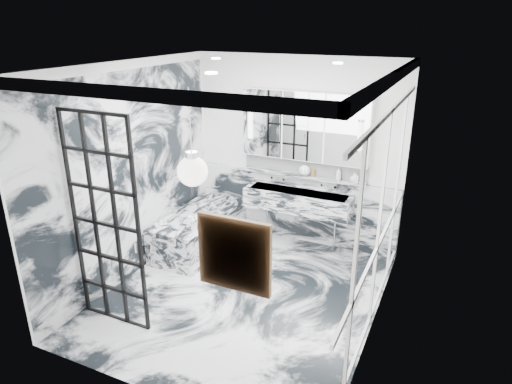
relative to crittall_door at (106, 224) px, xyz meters
The scene contains 25 objects.
floor 1.94m from the crittall_door, 43.72° to the left, with size 3.60×3.60×0.00m, color silver.
ceiling 2.21m from the crittall_door, 43.72° to the left, with size 3.60×3.60×0.00m, color white.
wall_back 3.06m from the crittall_door, 68.91° to the left, with size 3.60×3.60×0.00m, color white.
wall_front 1.34m from the crittall_door, 34.21° to the right, with size 3.60×3.60×0.00m, color white.
wall_left 1.18m from the crittall_door, 115.42° to the left, with size 3.60×3.60×0.00m, color white.
wall_right 2.90m from the crittall_door, 21.29° to the left, with size 3.60×3.60×0.00m, color white.
marble_clad_back 3.11m from the crittall_door, 68.74° to the left, with size 3.18×0.05×1.05m, color silver.
marble_clad_left 1.17m from the crittall_door, 114.75° to the left, with size 0.02×3.56×2.68m, color silver.
panel_molding 2.88m from the crittall_door, 21.43° to the left, with size 0.03×3.40×2.30m, color white.
soap_bottle_a 3.29m from the crittall_door, 57.01° to the left, with size 0.07×0.08×0.19m, color #8C5919.
soap_bottle_b 3.44m from the crittall_door, 53.48° to the left, with size 0.07×0.07×0.16m, color #4C4C51.
soap_bottle_c 3.42m from the crittall_door, 53.84° to the left, with size 0.11×0.11×0.14m, color silver.
face_pot 3.05m from the crittall_door, 65.07° to the left, with size 0.16×0.16×0.16m, color white.
amber_bottle 3.10m from the crittall_door, 62.85° to the left, with size 0.04×0.04×0.10m, color #8C5919.
flower_vase 1.52m from the crittall_door, 81.73° to the left, with size 0.08×0.08×0.12m, color silver.
crittall_door is the anchor object (origin of this frame).
artwork 2.09m from the crittall_door, 20.21° to the right, with size 0.49×0.05×0.49m, color #B48512.
pendant_light 1.58m from the crittall_door, 11.30° to the right, with size 0.26×0.26×0.26m, color white.
trough_sink 2.93m from the crittall_door, 64.38° to the left, with size 1.60×0.45×0.30m, color silver.
ledge 3.04m from the crittall_door, 65.73° to the left, with size 1.90×0.14×0.04m, color silver.
subway_tile 3.10m from the crittall_door, 66.20° to the left, with size 1.90×0.03×0.23m, color white.
mirror_cabinet 3.11m from the crittall_door, 65.77° to the left, with size 1.90×0.16×1.00m, color white.
sconce_left 2.78m from the crittall_door, 80.89° to the left, with size 0.07×0.07×0.40m, color white.
sconce_right 3.44m from the crittall_door, 52.34° to the left, with size 0.07×0.07×0.40m, color white.
bathtub 2.16m from the crittall_door, 92.21° to the left, with size 0.75×1.65×0.55m, color silver.
Camera 1 is at (2.22, -4.39, 3.25)m, focal length 32.00 mm.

